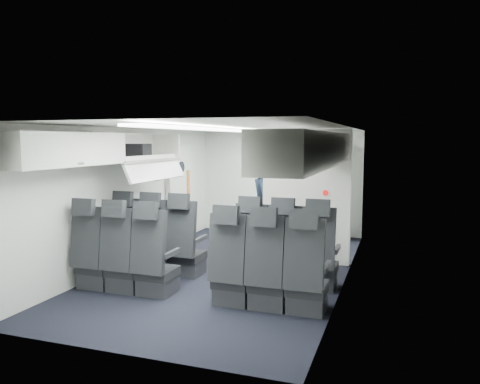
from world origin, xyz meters
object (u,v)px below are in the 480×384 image
Objects in this scene: boarding_door at (179,193)px; seat_row_front at (219,251)px; flight_attendant at (262,206)px; galley_unit at (323,191)px; seat_row_mid at (192,268)px; carry_on_bag at (137,151)px.

seat_row_front is at bearing -51.84° from boarding_door.
galley_unit is at bearing -53.86° from flight_attendant.
seat_row_mid is at bearing -102.88° from galley_unit.
galley_unit is at bearing 52.37° from carry_on_bag.
seat_row_mid is at bearing -61.23° from boarding_door.
boarding_door is (-1.64, 2.09, 0.55)m from seat_row_front.
boarding_door reaches higher than seat_row_mid.
seat_row_mid is 1.79× the size of boarding_door.
boarding_door is at bearing 97.10° from carry_on_bag.
carry_on_bag is (-1.53, -1.63, 0.99)m from flight_attendant.
seat_row_mid is 2.06× the size of flight_attendant.
boarding_door reaches higher than flight_attendant.
galley_unit reaches higher than flight_attendant.
carry_on_bag is (0.20, -1.84, 0.84)m from boarding_door.
seat_row_front is 1.00× the size of seat_row_mid.
carry_on_bag reaches higher than boarding_door.
seat_row_front is at bearing -8.90° from carry_on_bag.
seat_row_front is 2.71m from boarding_door.
galley_unit is 1.63m from flight_attendant.
galley_unit is (0.95, 4.15, 0.55)m from seat_row_mid.
galley_unit is (0.95, 3.25, 0.55)m from seat_row_front.
flight_attendant is (1.73, -0.21, -0.15)m from boarding_door.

